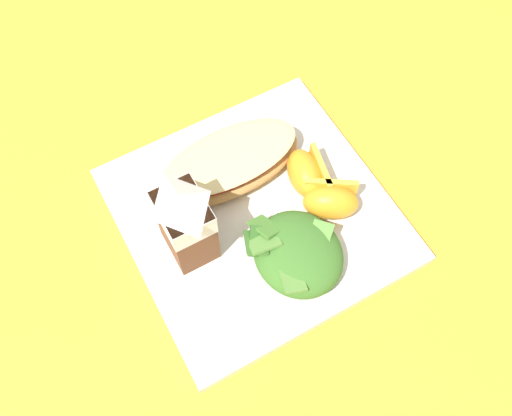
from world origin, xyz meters
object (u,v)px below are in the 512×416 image
white_plate (256,215)px  orange_wedge_middle (306,173)px  green_salad_pile (297,253)px  orange_wedge_front (331,201)px  cheesy_pizza_bread (228,164)px  milk_carton (185,220)px

white_plate → orange_wedge_middle: orange_wedge_middle is taller
green_salad_pile → orange_wedge_front: size_ratio=1.50×
orange_wedge_middle → cheesy_pizza_bread: bearing=52.5°
white_plate → orange_wedge_front: bearing=-116.8°
white_plate → orange_wedge_middle: (0.01, -0.07, 0.03)m
cheesy_pizza_bread → orange_wedge_middle: (-0.05, -0.07, 0.00)m
white_plate → orange_wedge_front: (-0.04, -0.07, 0.03)m
white_plate → cheesy_pizza_bread: size_ratio=1.64×
milk_carton → orange_wedge_middle: milk_carton is taller
milk_carton → orange_wedge_front: (-0.04, -0.15, -0.04)m
green_salad_pile → orange_wedge_middle: 0.10m
cheesy_pizza_bread → milk_carton: 0.11m
cheesy_pizza_bread → milk_carton: size_ratio=1.55×
orange_wedge_front → cheesy_pizza_bread: bearing=37.7°
cheesy_pizza_bread → milk_carton: milk_carton is taller
white_plate → cheesy_pizza_bread: 0.07m
green_salad_pile → milk_carton: (0.07, 0.09, 0.04)m
green_salad_pile → orange_wedge_middle: green_salad_pile is taller
cheesy_pizza_bread → green_salad_pile: size_ratio=1.63×
milk_carton → orange_wedge_middle: 0.15m
cheesy_pizza_bread → orange_wedge_middle: size_ratio=2.57×
white_plate → green_salad_pile: green_salad_pile is taller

